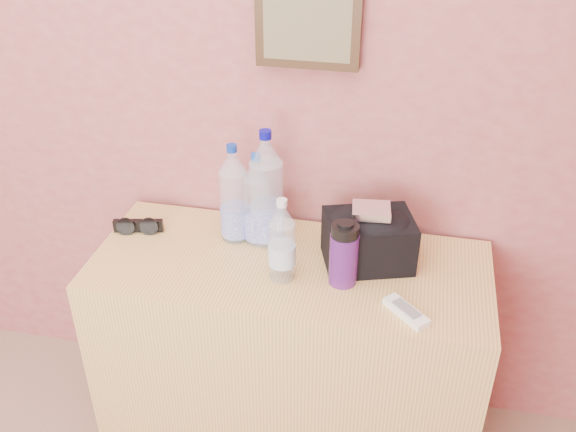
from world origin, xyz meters
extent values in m
plane|color=#B16B6A|center=(0.00, 2.00, 1.35)|extent=(4.00, 0.00, 4.00)
cube|color=#9E7D5A|center=(0.46, 1.73, 0.37)|extent=(1.20, 0.50, 0.75)
cylinder|color=#CCE4F8|center=(0.26, 1.84, 0.89)|extent=(0.09, 0.09, 0.28)
cylinder|color=#0C3298|center=(0.26, 1.84, 1.06)|extent=(0.03, 0.03, 0.02)
cylinder|color=silver|center=(0.33, 1.83, 0.88)|extent=(0.08, 0.08, 0.27)
cylinder|color=blue|center=(0.33, 1.83, 1.04)|extent=(0.03, 0.03, 0.02)
cylinder|color=#A3C2D3|center=(0.36, 1.84, 0.91)|extent=(0.10, 0.10, 0.33)
cylinder|color=#09098D|center=(0.36, 1.84, 1.11)|extent=(0.04, 0.04, 0.03)
cylinder|color=silver|center=(0.45, 1.66, 0.86)|extent=(0.08, 0.08, 0.23)
cylinder|color=silver|center=(0.45, 1.66, 1.00)|extent=(0.03, 0.03, 0.02)
cylinder|color=purple|center=(0.62, 1.68, 0.83)|extent=(0.08, 0.08, 0.16)
cylinder|color=black|center=(0.62, 1.68, 0.93)|extent=(0.08, 0.08, 0.04)
cube|color=white|center=(0.81, 1.57, 0.76)|extent=(0.13, 0.13, 0.02)
cube|color=white|center=(0.69, 1.78, 0.93)|extent=(0.12, 0.10, 0.02)
camera|label=1|loc=(0.78, 0.20, 1.88)|focal=40.00mm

